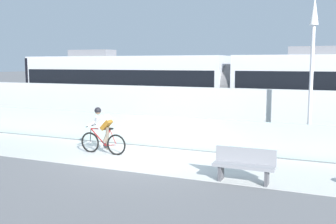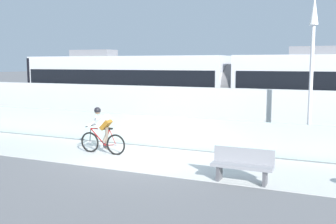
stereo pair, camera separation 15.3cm
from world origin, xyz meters
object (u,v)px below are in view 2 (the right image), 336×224
Objects in this scene: lamp_post_antenna at (312,57)px; bench at (242,165)px; cyclist_on_bike at (103,131)px; tram at (232,89)px.

bench is (-1.39, -3.44, -2.81)m from lamp_post_antenna.
tram is at bearing 68.17° from cyclist_on_bike.
bench is at bearing -111.99° from lamp_post_antenna.
lamp_post_antenna is at bearing 68.01° from bench.
cyclist_on_bike is at bearing 165.93° from bench.
lamp_post_antenna reaches higher than tram.
tram is 14.10× the size of bench.
tram reaches higher than bench.
tram is 8.59m from bench.
bench is (5.13, -1.29, -0.30)m from cyclist_on_bike.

